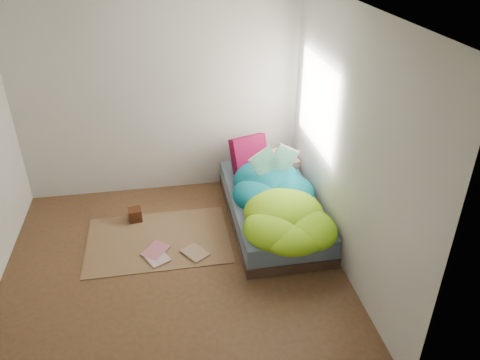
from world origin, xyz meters
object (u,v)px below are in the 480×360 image
at_px(open_book, 275,153).
at_px(floor_book_a, 147,261).
at_px(wooden_box, 135,215).
at_px(floor_book_b, 148,248).
at_px(pillow_magenta, 249,154).
at_px(bed, 272,208).

height_order(open_book, floor_book_a, open_book).
xyz_separation_m(open_book, wooden_box, (-1.67, 0.12, -0.74)).
xyz_separation_m(floor_book_a, floor_book_b, (0.00, 0.23, 0.00)).
height_order(floor_book_a, floor_book_b, floor_book_b).
distance_m(open_book, floor_book_b, 1.80).
bearing_deg(open_book, floor_book_a, -164.99).
bearing_deg(open_book, pillow_magenta, 100.45).
relative_size(open_book, floor_book_a, 1.68).
bearing_deg(floor_book_b, wooden_box, 139.69).
bearing_deg(wooden_box, floor_book_b, -76.82).
distance_m(bed, pillow_magenta, 0.81).
xyz_separation_m(pillow_magenta, open_book, (0.20, -0.54, 0.26)).
xyz_separation_m(bed, floor_book_b, (-1.49, -0.33, -0.14)).
bearing_deg(floor_book_b, pillow_magenta, 73.56).
relative_size(wooden_box, floor_book_a, 0.52).
distance_m(bed, floor_book_b, 1.53).
bearing_deg(pillow_magenta, wooden_box, 176.77).
bearing_deg(floor_book_a, bed, -7.00).
xyz_separation_m(open_book, floor_book_b, (-1.53, -0.47, -0.80)).
height_order(pillow_magenta, floor_book_a, pillow_magenta).
xyz_separation_m(wooden_box, floor_book_a, (0.14, -0.82, -0.07)).
relative_size(open_book, wooden_box, 3.22).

